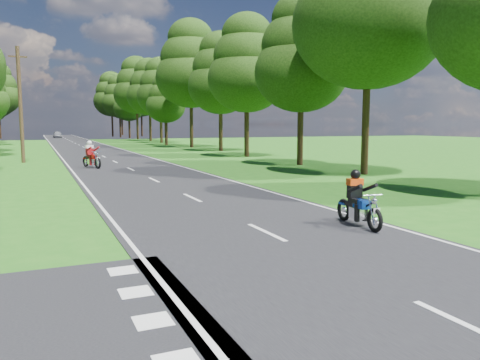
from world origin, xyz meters
name	(u,v)px	position (x,y,z in m)	size (l,w,h in m)	color
ground	(309,253)	(0.00, 0.00, 0.00)	(160.00, 160.00, 0.00)	#1F5D15
main_road	(83,147)	(0.00, 50.00, 0.01)	(7.00, 140.00, 0.02)	black
road_markings	(84,148)	(-0.14, 48.13, 0.02)	(7.40, 140.00, 0.01)	silver
treeline	(85,83)	(1.43, 60.06, 8.25)	(40.00, 115.35, 14.78)	black
telegraph_pole	(20,104)	(-6.00, 28.00, 4.07)	(1.20, 0.26, 8.00)	#382616
rider_near_blue	(359,198)	(2.54, 1.67, 0.76)	(0.59, 1.78, 1.49)	#0D3596
rider_far_red	(91,154)	(-2.04, 21.84, 0.86)	(0.67, 2.01, 1.68)	#9B120B
distant_car	(57,134)	(-1.08, 92.72, 0.70)	(1.60, 3.98, 1.36)	#AAAEB2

